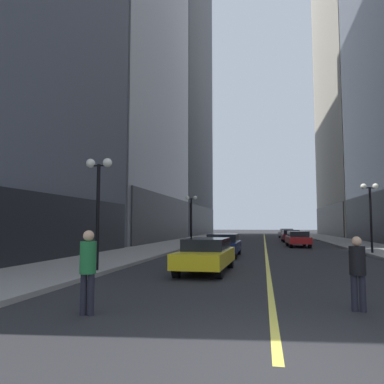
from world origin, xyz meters
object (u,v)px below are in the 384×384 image
object	(u,v)px
car_red	(298,238)
pedestrian_in_green_parka	(88,265)
street_lamp_left_far	(191,209)
street_lamp_right_mid	(370,202)
car_grey	(286,233)
pedestrian_in_black_coat	(358,268)
street_lamp_left_near	(98,188)
car_maroon	(291,235)
car_navy	(223,244)
car_yellow	(206,254)

from	to	relation	value
car_red	pedestrian_in_green_parka	xyz separation A→B (m)	(-6.47, -25.43, 0.30)
street_lamp_left_far	street_lamp_right_mid	world-z (taller)	same
car_grey	pedestrian_in_green_parka	bearing A→B (deg)	-98.42
car_red	pedestrian_in_black_coat	world-z (taller)	pedestrian_in_black_coat
street_lamp_right_mid	street_lamp_left_near	bearing A→B (deg)	-138.30
car_maroon	street_lamp_left_far	size ratio (longest dim) A/B	1.02
car_navy	street_lamp_left_far	size ratio (longest dim) A/B	1.05
car_navy	pedestrian_in_black_coat	bearing A→B (deg)	-72.09
pedestrian_in_green_parka	pedestrian_in_black_coat	bearing A→B (deg)	13.94
car_yellow	car_maroon	world-z (taller)	same
car_yellow	street_lamp_right_mid	size ratio (longest dim) A/B	1.09
pedestrian_in_black_coat	street_lamp_left_far	xyz separation A→B (m)	(-8.23, 23.83, 2.33)
pedestrian_in_green_parka	car_grey	bearing A→B (deg)	81.58
street_lamp_right_mid	pedestrian_in_black_coat	bearing A→B (deg)	-105.85
street_lamp_left_near	street_lamp_right_mid	bearing A→B (deg)	41.70
car_yellow	pedestrian_in_black_coat	world-z (taller)	pedestrian_in_black_coat
car_navy	street_lamp_left_near	size ratio (longest dim) A/B	1.05
car_navy	pedestrian_in_green_parka	size ratio (longest dim) A/B	2.66
street_lamp_left_near	pedestrian_in_black_coat	bearing A→B (deg)	-29.64
car_red	street_lamp_left_far	xyz separation A→B (m)	(-9.08, -0.20, 2.54)
car_maroon	pedestrian_in_green_parka	xyz separation A→B (m)	(-6.51, -34.39, 0.30)
pedestrian_in_black_coat	street_lamp_left_far	size ratio (longest dim) A/B	0.36
pedestrian_in_green_parka	street_lamp_left_far	xyz separation A→B (m)	(-2.62, 25.22, 2.24)
car_grey	street_lamp_left_far	world-z (taller)	street_lamp_left_far
car_navy	pedestrian_in_green_parka	distance (m)	14.85
pedestrian_in_green_parka	street_lamp_left_near	size ratio (longest dim) A/B	0.39
car_maroon	car_grey	distance (m)	10.87
street_lamp_left_far	car_navy	bearing A→B (deg)	-69.48
car_maroon	street_lamp_right_mid	bearing A→B (deg)	-77.75
car_yellow	pedestrian_in_green_parka	world-z (taller)	pedestrian_in_green_parka
car_grey	pedestrian_in_green_parka	xyz separation A→B (m)	(-6.70, -45.26, 0.30)
car_maroon	car_red	bearing A→B (deg)	-90.27
car_navy	street_lamp_left_far	distance (m)	11.42
car_maroon	street_lamp_left_near	bearing A→B (deg)	-107.87
car_navy	car_maroon	world-z (taller)	same
car_red	street_lamp_left_far	world-z (taller)	street_lamp_left_far
car_grey	street_lamp_left_far	size ratio (longest dim) A/B	1.05
car_yellow	pedestrian_in_black_coat	size ratio (longest dim) A/B	2.99
car_red	pedestrian_in_black_coat	bearing A→B (deg)	-92.03
car_red	car_maroon	world-z (taller)	same
car_grey	street_lamp_right_mid	size ratio (longest dim) A/B	1.05
street_lamp_left_near	street_lamp_right_mid	world-z (taller)	same
car_navy	pedestrian_in_green_parka	world-z (taller)	pedestrian_in_green_parka
car_navy	street_lamp_left_near	distance (m)	9.88
car_yellow	street_lamp_left_far	bearing A→B (deg)	102.68
car_red	pedestrian_in_black_coat	xyz separation A→B (m)	(-0.85, -24.03, 0.21)
car_yellow	street_lamp_left_far	size ratio (longest dim) A/B	1.09
street_lamp_left_near	street_lamp_right_mid	size ratio (longest dim) A/B	1.00
car_yellow	street_lamp_right_mid	bearing A→B (deg)	48.93
car_red	car_maroon	bearing A→B (deg)	89.73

